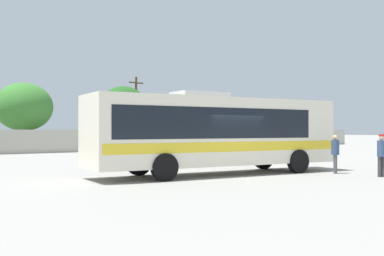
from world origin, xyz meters
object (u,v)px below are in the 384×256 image
(utility_pole_near, at_px, (136,111))
(roadside_tree_midleft, at_px, (24,107))
(coach_bus_cream_yellow, at_px, (214,131))
(passenger_waiting_on_apron, at_px, (382,153))
(roadside_tree_midright, at_px, (123,106))
(attendant_by_bus_door, at_px, (335,152))

(utility_pole_near, xyz_separation_m, roadside_tree_midleft, (-11.46, -0.46, 0.07))
(coach_bus_cream_yellow, distance_m, roadside_tree_midleft, 26.10)
(passenger_waiting_on_apron, relative_size, roadside_tree_midleft, 0.28)
(utility_pole_near, bearing_deg, roadside_tree_midleft, -177.72)
(coach_bus_cream_yellow, bearing_deg, passenger_waiting_on_apron, -44.38)
(utility_pole_near, height_order, roadside_tree_midleft, utility_pole_near)
(coach_bus_cream_yellow, distance_m, roadside_tree_midright, 27.56)
(attendant_by_bus_door, xyz_separation_m, passenger_waiting_on_apron, (0.26, -2.04, 0.03))
(passenger_waiting_on_apron, relative_size, utility_pole_near, 0.23)
(utility_pole_near, distance_m, roadside_tree_midright, 1.86)
(passenger_waiting_on_apron, bearing_deg, roadside_tree_midleft, 100.30)
(coach_bus_cream_yellow, relative_size, utility_pole_near, 1.56)
(coach_bus_cream_yellow, xyz_separation_m, utility_pole_near, (10.73, 26.46, 2.02))
(passenger_waiting_on_apron, bearing_deg, roadside_tree_midright, 82.34)
(roadside_tree_midleft, relative_size, roadside_tree_midright, 0.96)
(utility_pole_near, xyz_separation_m, roadside_tree_midright, (-1.73, -0.52, 0.42))
(passenger_waiting_on_apron, height_order, utility_pole_near, utility_pole_near)
(attendant_by_bus_door, height_order, roadside_tree_midleft, roadside_tree_midleft)
(attendant_by_bus_door, height_order, utility_pole_near, utility_pole_near)
(attendant_by_bus_door, xyz_separation_m, roadside_tree_midright, (4.39, 28.66, 3.35))
(coach_bus_cream_yellow, bearing_deg, roadside_tree_midleft, 91.59)
(coach_bus_cream_yellow, distance_m, passenger_waiting_on_apron, 6.87)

